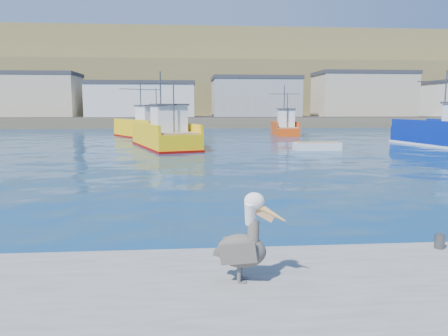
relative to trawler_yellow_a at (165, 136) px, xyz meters
name	(u,v)px	position (x,y,z in m)	size (l,w,h in m)	color
ground	(265,229)	(3.98, -24.90, -1.00)	(260.00, 260.00, 0.00)	#072852
dock_bollards	(325,244)	(4.58, -28.30, -0.35)	(36.20, 0.20, 0.30)	#4C4C4C
far_shore	(195,86)	(3.99, 84.30, 7.98)	(200.00, 81.00, 24.00)	brown
trawler_yellow_a	(165,136)	(0.00, 0.00, 0.00)	(6.43, 11.04, 6.41)	yellow
trawler_yellow_b	(146,129)	(-2.71, 12.34, -0.01)	(8.10, 10.65, 6.38)	yellow
boat_orange	(285,127)	(13.55, 15.35, -0.02)	(3.73, 7.33, 5.93)	#E0410B
skiff_mid	(317,147)	(11.99, -3.10, -0.74)	(3.66, 1.36, 0.79)	silver
pelican	(244,243)	(2.78, -29.64, 0.15)	(1.21, 0.68, 1.50)	#595451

